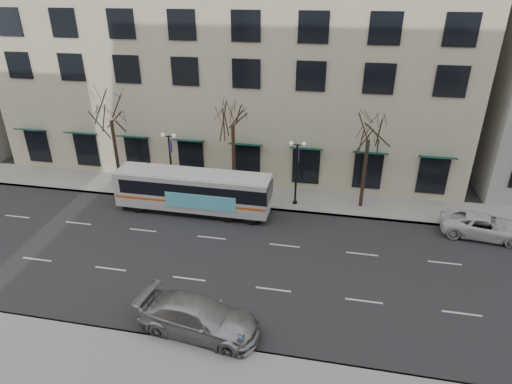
% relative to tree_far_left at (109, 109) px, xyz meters
% --- Properties ---
extents(ground, '(160.00, 160.00, 0.00)m').
position_rel_tree_far_left_xyz_m(ground, '(10.00, -8.80, -6.70)').
color(ground, black).
rests_on(ground, ground).
extents(sidewalk_far, '(80.00, 4.00, 0.15)m').
position_rel_tree_far_left_xyz_m(sidewalk_far, '(15.00, 0.20, -6.62)').
color(sidewalk_far, gray).
rests_on(sidewalk_far, ground).
extents(building_hotel, '(40.00, 20.00, 24.00)m').
position_rel_tree_far_left_xyz_m(building_hotel, '(8.00, 12.20, 5.30)').
color(building_hotel, '#C4B696').
rests_on(building_hotel, ground).
extents(tree_far_left, '(3.60, 3.60, 8.34)m').
position_rel_tree_far_left_xyz_m(tree_far_left, '(0.00, 0.00, 0.00)').
color(tree_far_left, black).
rests_on(tree_far_left, ground).
extents(tree_far_mid, '(3.60, 3.60, 8.55)m').
position_rel_tree_far_left_xyz_m(tree_far_mid, '(10.00, 0.00, 0.21)').
color(tree_far_mid, black).
rests_on(tree_far_mid, ground).
extents(tree_far_right, '(3.60, 3.60, 8.06)m').
position_rel_tree_far_left_xyz_m(tree_far_right, '(20.00, 0.00, -0.28)').
color(tree_far_right, black).
rests_on(tree_far_right, ground).
extents(lamp_post_left, '(1.22, 0.45, 5.21)m').
position_rel_tree_far_left_xyz_m(lamp_post_left, '(5.01, -0.60, -3.75)').
color(lamp_post_left, black).
rests_on(lamp_post_left, ground).
extents(lamp_post_right, '(1.22, 0.45, 5.21)m').
position_rel_tree_far_left_xyz_m(lamp_post_right, '(15.01, -0.60, -3.75)').
color(lamp_post_right, black).
rests_on(lamp_post_right, ground).
extents(city_bus, '(11.62, 2.68, 3.14)m').
position_rel_tree_far_left_xyz_m(city_bus, '(7.69, -3.05, -4.98)').
color(city_bus, silver).
rests_on(city_bus, ground).
extents(silver_car, '(6.37, 3.26, 1.77)m').
position_rel_tree_far_left_xyz_m(silver_car, '(11.96, -15.00, -5.81)').
color(silver_car, '#989A9F').
rests_on(silver_car, ground).
extents(white_pickup, '(5.81, 3.19, 1.54)m').
position_rel_tree_far_left_xyz_m(white_pickup, '(28.08, -2.60, -5.93)').
color(white_pickup, silver).
rests_on(white_pickup, ground).
extents(pay_station, '(0.31, 0.27, 1.24)m').
position_rel_tree_far_left_xyz_m(pay_station, '(14.32, -16.10, -5.65)').
color(pay_station, slate).
rests_on(pay_station, sidewalk_near).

